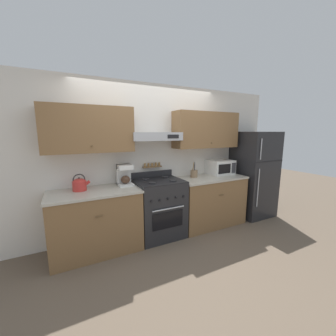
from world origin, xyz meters
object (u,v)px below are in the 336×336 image
Objects in this scene: microwave at (220,167)px; utensil_crock at (194,173)px; refrigerator at (253,174)px; coffee_maker at (124,175)px; tea_kettle at (80,184)px; stove_range at (159,208)px.

microwave is 1.68× the size of utensil_crock.
refrigerator is 5.35× the size of coffee_maker.
tea_kettle is 2.59m from microwave.
tea_kettle is 0.75× the size of coffee_maker.
refrigerator is 7.12× the size of tea_kettle.
microwave is at bearing 1.62° from utensil_crock.
utensil_crock is (-1.39, 0.15, 0.11)m from refrigerator.
stove_range is at bearing -5.58° from tea_kettle.
refrigerator reaches higher than stove_range.
tea_kettle is at bearing 177.36° from refrigerator.
microwave is at bearing 167.26° from refrigerator.
refrigerator is at bearing -6.34° from utensil_crock.
stove_range is 0.81m from coffee_maker.
stove_range is 0.61× the size of refrigerator.
refrigerator is 3.36m from tea_kettle.
coffee_maker reaches higher than microwave.
tea_kettle is 0.51× the size of microwave.
microwave is 0.63m from utensil_crock.
refrigerator reaches higher than microwave.
refrigerator is at bearing -1.02° from stove_range.
utensil_crock is at bearing 173.66° from refrigerator.
tea_kettle is 0.86× the size of utensil_crock.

